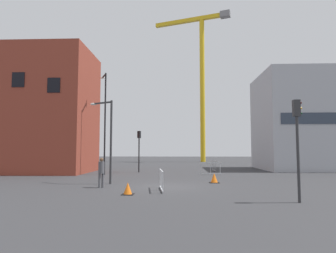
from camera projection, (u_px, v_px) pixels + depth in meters
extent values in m
plane|color=#333335|center=(165.00, 187.00, 17.57)|extent=(160.00, 160.00, 0.00)
cube|color=brown|center=(37.00, 112.00, 28.93)|extent=(10.43, 7.15, 11.79)
cube|color=black|center=(18.00, 80.00, 25.52)|extent=(1.10, 0.06, 1.30)
cube|color=black|center=(54.00, 85.00, 25.36)|extent=(1.10, 0.06, 1.30)
cube|color=#A8AAB2|center=(303.00, 122.00, 33.16)|extent=(9.49, 9.06, 10.63)
cube|color=#2D3847|center=(323.00, 118.00, 28.60)|extent=(7.97, 0.08, 1.10)
cylinder|color=gold|center=(202.00, 90.00, 54.96)|extent=(0.90, 0.90, 26.61)
cube|color=gold|center=(189.00, 20.00, 56.92)|extent=(13.36, 5.21, 0.70)
cube|color=slate|center=(225.00, 14.00, 54.42)|extent=(2.09, 1.72, 1.10)
cylinder|color=black|center=(105.00, 123.00, 26.25)|extent=(0.14, 0.14, 9.05)
cube|color=black|center=(104.00, 76.00, 27.22)|extent=(0.70, 1.28, 0.10)
ellipsoid|color=silver|center=(103.00, 78.00, 27.85)|extent=(0.44, 0.24, 0.16)
cylinder|color=#2D2D30|center=(111.00, 142.00, 19.09)|extent=(0.14, 0.14, 5.38)
cube|color=#2D2D30|center=(102.00, 103.00, 19.68)|extent=(1.44, 0.81, 0.10)
ellipsoid|color=silver|center=(94.00, 104.00, 20.07)|extent=(0.44, 0.24, 0.16)
cylinder|color=#2D2D30|center=(298.00, 159.00, 12.31)|extent=(0.12, 0.12, 3.57)
cube|color=#2D2D30|center=(296.00, 108.00, 12.48)|extent=(0.28, 0.24, 0.70)
sphere|color=#390605|center=(300.00, 103.00, 12.49)|extent=(0.11, 0.11, 0.11)
sphere|color=#F2A514|center=(301.00, 108.00, 12.47)|extent=(0.11, 0.11, 0.11)
sphere|color=#07330F|center=(301.00, 113.00, 12.46)|extent=(0.11, 0.11, 0.11)
cylinder|color=black|center=(139.00, 155.00, 28.95)|extent=(0.12, 0.12, 3.32)
cube|color=black|center=(139.00, 135.00, 29.11)|extent=(0.36, 0.35, 0.70)
sphere|color=#390605|center=(138.00, 132.00, 29.22)|extent=(0.11, 0.11, 0.11)
sphere|color=#F2A514|center=(138.00, 135.00, 29.20)|extent=(0.11, 0.11, 0.11)
sphere|color=#07330F|center=(138.00, 137.00, 29.18)|extent=(0.11, 0.11, 0.11)
cylinder|color=#4C4C51|center=(99.00, 181.00, 16.99)|extent=(0.14, 0.14, 0.81)
cylinder|color=#4C4C51|center=(103.00, 180.00, 17.11)|extent=(0.14, 0.14, 0.81)
cylinder|color=#4C4C51|center=(101.00, 167.00, 17.11)|extent=(0.34, 0.34, 0.68)
sphere|color=brown|center=(102.00, 160.00, 17.14)|extent=(0.22, 0.22, 0.22)
cube|color=gray|center=(214.00, 161.00, 30.04)|extent=(0.18, 1.94, 0.06)
cube|color=gray|center=(214.00, 170.00, 29.97)|extent=(0.18, 1.94, 0.06)
cylinder|color=gray|center=(216.00, 167.00, 29.13)|extent=(0.04, 0.04, 1.05)
cylinder|color=gray|center=(214.00, 166.00, 30.00)|extent=(0.04, 0.04, 1.05)
cylinder|color=gray|center=(213.00, 166.00, 30.87)|extent=(0.04, 0.04, 1.05)
cube|color=#B2B5BA|center=(161.00, 171.00, 15.93)|extent=(0.37, 2.41, 0.06)
cube|color=#B2B5BA|center=(161.00, 189.00, 15.86)|extent=(0.37, 2.41, 0.06)
cylinder|color=#B2B5BA|center=(163.00, 183.00, 14.81)|extent=(0.04, 0.04, 1.05)
cylinder|color=#B2B5BA|center=(161.00, 181.00, 15.89)|extent=(0.04, 0.04, 1.05)
cylinder|color=#B2B5BA|center=(160.00, 179.00, 16.97)|extent=(0.04, 0.04, 1.05)
cube|color=#B2B5BA|center=(210.00, 163.00, 25.86)|extent=(1.89, 0.24, 0.06)
cube|color=#B2B5BA|center=(211.00, 174.00, 25.79)|extent=(1.89, 0.24, 0.06)
cylinder|color=#B2B5BA|center=(201.00, 169.00, 25.77)|extent=(0.04, 0.04, 1.05)
cylinder|color=#B2B5BA|center=(210.00, 169.00, 25.82)|extent=(0.04, 0.04, 1.05)
cylinder|color=#B2B5BA|center=(220.00, 169.00, 25.87)|extent=(0.04, 0.04, 1.05)
cube|color=black|center=(128.00, 194.00, 14.39)|extent=(0.57, 0.57, 0.03)
cone|color=orange|center=(128.00, 189.00, 14.41)|extent=(0.44, 0.44, 0.58)
cube|color=black|center=(214.00, 183.00, 19.53)|extent=(0.63, 0.63, 0.03)
cone|color=orange|center=(214.00, 178.00, 19.55)|extent=(0.49, 0.49, 0.64)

